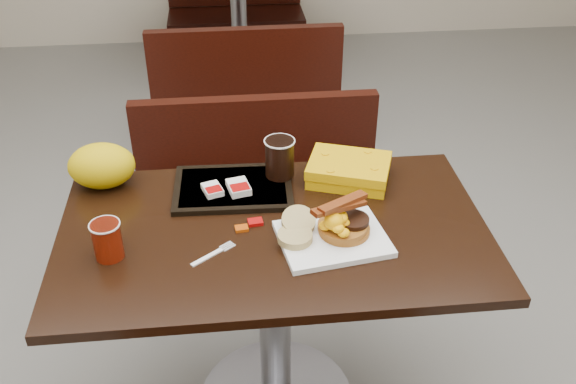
{
  "coord_description": "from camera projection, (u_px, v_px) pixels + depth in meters",
  "views": [
    {
      "loc": [
        -0.11,
        -1.45,
        1.85
      ],
      "look_at": [
        0.05,
        0.07,
        0.82
      ],
      "focal_mm": 40.57,
      "sensor_mm": 36.0,
      "label": 1
    }
  ],
  "objects": [
    {
      "name": "hashbrown_sleeve_left",
      "position": [
        212.0,
        190.0,
        1.94
      ],
      "size": [
        0.07,
        0.08,
        0.02
      ],
      "primitive_type": "cube",
      "rotation": [
        0.0,
        0.0,
        0.32
      ],
      "color": "silver",
      "rests_on": "tray"
    },
    {
      "name": "bench_far_s",
      "position": [
        245.0,
        79.0,
        3.61
      ],
      "size": [
        1.0,
        0.46,
        0.72
      ],
      "primitive_type": null,
      "color": "black",
      "rests_on": "floor"
    },
    {
      "name": "bacon_strips",
      "position": [
        339.0,
        206.0,
        1.73
      ],
      "size": [
        0.19,
        0.14,
        0.01
      ],
      "primitive_type": null,
      "rotation": [
        0.0,
        0.0,
        0.48
      ],
      "color": "#411004",
      "rests_on": "scrambled_eggs"
    },
    {
      "name": "hashbrown_sleeve_right",
      "position": [
        239.0,
        187.0,
        1.94
      ],
      "size": [
        0.08,
        0.09,
        0.02
      ],
      "primitive_type": "cube",
      "rotation": [
        0.0,
        0.0,
        0.22
      ],
      "color": "silver",
      "rests_on": "tray"
    },
    {
      "name": "condiment_ketchup",
      "position": [
        255.0,
        222.0,
        1.84
      ],
      "size": [
        0.04,
        0.04,
        0.01
      ],
      "primitive_type": "cube",
      "rotation": [
        0.0,
        0.0,
        0.11
      ],
      "color": "#8C0504",
      "rests_on": "table_near"
    },
    {
      "name": "sausage_patty",
      "position": [
        353.0,
        220.0,
        1.76
      ],
      "size": [
        0.09,
        0.09,
        0.01
      ],
      "primitive_type": "cylinder",
      "rotation": [
        0.0,
        0.0,
        0.03
      ],
      "color": "black",
      "rests_on": "pancake_stack"
    },
    {
      "name": "pancake_stack",
      "position": [
        344.0,
        227.0,
        1.77
      ],
      "size": [
        0.17,
        0.17,
        0.03
      ],
      "primitive_type": "cylinder",
      "rotation": [
        0.0,
        0.0,
        -0.22
      ],
      "color": "#965619",
      "rests_on": "platter"
    },
    {
      "name": "bench_near_n",
      "position": [
        260.0,
        202.0,
        2.62
      ],
      "size": [
        1.0,
        0.46,
        0.72
      ],
      "primitive_type": null,
      "color": "black",
      "rests_on": "floor"
    },
    {
      "name": "fork",
      "position": [
        207.0,
        257.0,
        1.71
      ],
      "size": [
        0.12,
        0.1,
        0.0
      ],
      "primitive_type": null,
      "rotation": [
        0.0,
        0.0,
        0.64
      ],
      "color": "white",
      "rests_on": "table_near"
    },
    {
      "name": "bench_far_n",
      "position": [
        236.0,
        1.0,
        4.76
      ],
      "size": [
        1.0,
        0.46,
        0.72
      ],
      "primitive_type": null,
      "color": "black",
      "rests_on": "floor"
    },
    {
      "name": "muffin_bottom",
      "position": [
        295.0,
        237.0,
        1.74
      ],
      "size": [
        0.12,
        0.12,
        0.02
      ],
      "primitive_type": "cylinder",
      "rotation": [
        0.0,
        0.0,
        -0.28
      ],
      "color": "tan",
      "rests_on": "platter"
    },
    {
      "name": "scrambled_eggs",
      "position": [
        334.0,
        223.0,
        1.72
      ],
      "size": [
        0.11,
        0.11,
        0.05
      ],
      "primitive_type": "ellipsoid",
      "rotation": [
        0.0,
        0.0,
        -0.29
      ],
      "color": "#EB9B04",
      "rests_on": "pancake_stack"
    },
    {
      "name": "tray",
      "position": [
        233.0,
        188.0,
        1.98
      ],
      "size": [
        0.37,
        0.27,
        0.02
      ],
      "primitive_type": "cube",
      "rotation": [
        0.0,
        0.0,
        -0.04
      ],
      "color": "black",
      "rests_on": "table_near"
    },
    {
      "name": "paper_bag",
      "position": [
        102.0,
        166.0,
        1.97
      ],
      "size": [
        0.21,
        0.16,
        0.14
      ],
      "primitive_type": "ellipsoid",
      "rotation": [
        0.0,
        0.0,
        0.04
      ],
      "color": "#DAB107",
      "rests_on": "table_near"
    },
    {
      "name": "condiment_syrup",
      "position": [
        242.0,
        228.0,
        1.81
      ],
      "size": [
        0.04,
        0.03,
        0.01
      ],
      "primitive_type": "cube",
      "rotation": [
        0.0,
        0.0,
        0.11
      ],
      "color": "#A33A07",
      "rests_on": "table_near"
    },
    {
      "name": "coffee_cup_near",
      "position": [
        107.0,
        240.0,
        1.69
      ],
      "size": [
        0.09,
        0.09,
        0.11
      ],
      "primitive_type": "cylinder",
      "rotation": [
        0.0,
        0.0,
        -0.29
      ],
      "color": "#971605",
      "rests_on": "table_near"
    },
    {
      "name": "coffee_cup_far",
      "position": [
        280.0,
        158.0,
        1.99
      ],
      "size": [
        0.1,
        0.1,
        0.12
      ],
      "primitive_type": "cylinder",
      "rotation": [
        0.0,
        0.0,
        0.15
      ],
      "color": "black",
      "rests_on": "tray"
    },
    {
      "name": "platter",
      "position": [
        333.0,
        239.0,
        1.77
      ],
      "size": [
        0.32,
        0.26,
        0.02
      ],
      "primitive_type": "cube",
      "rotation": [
        0.0,
        0.0,
        0.16
      ],
      "color": "white",
      "rests_on": "table_near"
    },
    {
      "name": "clamshell",
      "position": [
        349.0,
        170.0,
        2.01
      ],
      "size": [
        0.29,
        0.25,
        0.07
      ],
      "primitive_type": "cube",
      "rotation": [
        0.0,
        0.0,
        -0.33
      ],
      "color": "#D19803",
      "rests_on": "table_near"
    },
    {
      "name": "table_near",
      "position": [
        275.0,
        324.0,
        2.03
      ],
      "size": [
        1.2,
        0.7,
        0.75
      ],
      "primitive_type": null,
      "color": "black",
      "rests_on": "floor"
    },
    {
      "name": "muffin_top",
      "position": [
        298.0,
        221.0,
        1.78
      ],
      "size": [
        0.1,
        0.1,
        0.05
      ],
      "primitive_type": "cylinder",
      "rotation": [
        0.38,
        0.0,
        0.09
      ],
      "color": "tan",
      "rests_on": "platter"
    },
    {
      "name": "table_far",
      "position": [
        240.0,
        33.0,
        4.18
      ],
      "size": [
        1.2,
        0.7,
        0.75
      ],
      "primitive_type": null,
      "color": "black",
      "rests_on": "floor"
    },
    {
      "name": "knife",
      "position": [
        377.0,
        242.0,
        1.77
      ],
      "size": [
        0.06,
        0.15,
        0.0
      ],
      "primitive_type": "cube",
      "rotation": [
        0.0,
        0.0,
        -1.24
      ],
      "color": "white",
      "rests_on": "table_near"
    }
  ]
}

